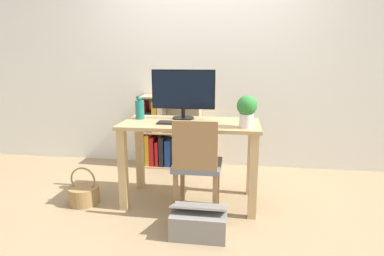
% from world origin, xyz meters
% --- Properties ---
extents(ground_plane, '(10.00, 10.00, 0.00)m').
position_xyz_m(ground_plane, '(0.00, 0.00, 0.00)').
color(ground_plane, '#997F5B').
extents(wall_back, '(8.00, 0.05, 2.60)m').
position_xyz_m(wall_back, '(0.00, 1.13, 1.30)').
color(wall_back, silver).
rests_on(wall_back, ground_plane).
extents(desk, '(1.23, 0.60, 0.76)m').
position_xyz_m(desk, '(0.00, 0.00, 0.60)').
color(desk, tan).
rests_on(desk, ground_plane).
extents(monitor, '(0.59, 0.20, 0.46)m').
position_xyz_m(monitor, '(-0.09, 0.14, 1.02)').
color(monitor, black).
rests_on(monitor, desk).
extents(keyboard, '(0.31, 0.12, 0.02)m').
position_xyz_m(keyboard, '(-0.12, -0.09, 0.77)').
color(keyboard, black).
rests_on(keyboard, desk).
extents(vase, '(0.08, 0.08, 0.21)m').
position_xyz_m(vase, '(-0.49, 0.08, 0.86)').
color(vase, '#1E7266').
rests_on(vase, desk).
extents(potted_plant, '(0.17, 0.17, 0.27)m').
position_xyz_m(potted_plant, '(0.49, -0.16, 0.92)').
color(potted_plant, silver).
rests_on(potted_plant, desk).
extents(chair, '(0.40, 0.40, 0.85)m').
position_xyz_m(chair, '(0.09, -0.26, 0.47)').
color(chair, slate).
rests_on(chair, ground_plane).
extents(bookshelf, '(0.75, 0.28, 0.88)m').
position_xyz_m(bookshelf, '(-0.52, 0.96, 0.39)').
color(bookshelf, tan).
rests_on(bookshelf, ground_plane).
extents(basket, '(0.28, 0.28, 0.35)m').
position_xyz_m(basket, '(-0.97, -0.19, 0.09)').
color(basket, '#997547').
rests_on(basket, ground_plane).
extents(storage_box, '(0.43, 0.35, 0.26)m').
position_xyz_m(storage_box, '(0.15, -0.56, 0.10)').
color(storage_box, gray).
rests_on(storage_box, ground_plane).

